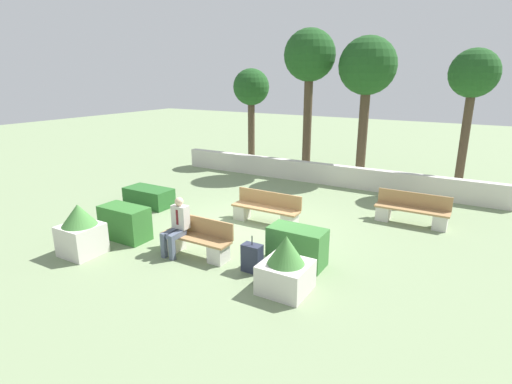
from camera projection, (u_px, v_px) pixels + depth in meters
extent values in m
plane|color=gray|center=(248.00, 229.00, 10.71)|extent=(60.00, 60.00, 0.00)
cube|color=beige|center=(323.00, 174.00, 15.11)|extent=(12.49, 0.30, 0.77)
cube|color=#A37A4C|center=(195.00, 238.00, 9.02)|extent=(1.74, 0.44, 0.05)
cube|color=#A37A4C|center=(202.00, 225.00, 9.16)|extent=(1.74, 0.04, 0.40)
cube|color=beige|center=(174.00, 242.00, 9.39)|extent=(0.36, 0.40, 0.40)
cube|color=beige|center=(219.00, 253.00, 8.77)|extent=(0.36, 0.40, 0.40)
cube|color=#A37A4C|center=(412.00, 210.00, 10.94)|extent=(1.95, 0.44, 0.05)
cube|color=#A37A4C|center=(414.00, 199.00, 11.08)|extent=(1.95, 0.04, 0.40)
cube|color=beige|center=(383.00, 213.00, 11.37)|extent=(0.36, 0.40, 0.40)
cube|color=beige|center=(440.00, 222.00, 10.64)|extent=(0.36, 0.40, 0.40)
cube|color=#A37A4C|center=(265.00, 208.00, 11.03)|extent=(1.97, 0.44, 0.05)
cube|color=#A37A4C|center=(269.00, 198.00, 11.16)|extent=(1.97, 0.04, 0.40)
cube|color=beige|center=(242.00, 212.00, 11.46)|extent=(0.36, 0.40, 0.40)
cube|color=beige|center=(290.00, 221.00, 10.72)|extent=(0.36, 0.40, 0.40)
cube|color=#515B70|center=(171.00, 233.00, 9.08)|extent=(0.14, 0.46, 0.13)
cube|color=#515B70|center=(178.00, 235.00, 8.98)|extent=(0.14, 0.46, 0.13)
cube|color=#515B70|center=(164.00, 245.00, 8.96)|extent=(0.11, 0.11, 0.58)
cube|color=#515B70|center=(172.00, 248.00, 8.84)|extent=(0.11, 0.11, 0.58)
cube|color=beige|center=(180.00, 217.00, 9.13)|extent=(0.38, 0.22, 0.54)
sphere|color=beige|center=(179.00, 202.00, 9.01)|extent=(0.20, 0.20, 0.20)
cube|color=maroon|center=(177.00, 217.00, 9.03)|extent=(0.06, 0.01, 0.35)
cube|color=#3D7A38|center=(297.00, 246.00, 8.61)|extent=(1.23, 0.62, 0.83)
cube|color=#286028|center=(149.00, 197.00, 12.56)|extent=(1.53, 0.78, 0.57)
cube|color=#33702D|center=(125.00, 223.00, 9.97)|extent=(1.25, 0.64, 0.84)
cube|color=beige|center=(82.00, 240.00, 9.11)|extent=(0.83, 0.83, 0.71)
cone|color=#47843D|center=(78.00, 215.00, 8.94)|extent=(0.78, 0.78, 0.49)
cube|color=beige|center=(285.00, 277.00, 7.56)|extent=(0.89, 0.89, 0.58)
cone|color=#47843D|center=(286.00, 250.00, 7.41)|extent=(0.71, 0.71, 0.55)
cube|color=#282D42|center=(252.00, 258.00, 8.32)|extent=(0.41, 0.25, 0.60)
cylinder|color=#333338|center=(252.00, 240.00, 8.21)|extent=(0.02, 0.02, 0.20)
cylinder|color=#473828|center=(251.00, 131.00, 18.18)|extent=(0.31, 0.31, 3.04)
sphere|color=#1E4C1E|center=(251.00, 87.00, 17.63)|extent=(1.60, 1.60, 1.60)
cylinder|color=#473828|center=(307.00, 123.00, 16.31)|extent=(0.35, 0.35, 4.17)
sphere|color=#1E4C1E|center=(310.00, 55.00, 15.56)|extent=(2.02, 2.02, 2.02)
cylinder|color=#473828|center=(363.00, 132.00, 15.46)|extent=(0.36, 0.36, 3.72)
sphere|color=#1E4C1E|center=(368.00, 66.00, 14.77)|extent=(2.14, 2.14, 2.14)
cylinder|color=#473828|center=(464.00, 142.00, 13.50)|extent=(0.29, 0.29, 3.61)
sphere|color=#1E4C1E|center=(474.00, 73.00, 12.88)|extent=(1.57, 1.57, 1.57)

